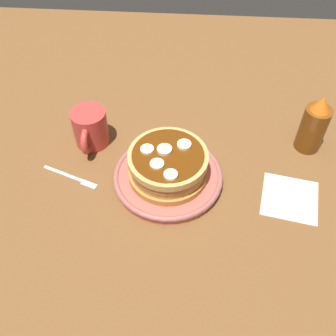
# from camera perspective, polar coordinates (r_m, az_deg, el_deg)

# --- Properties ---
(ground_plane) EXTENTS (1.40, 1.40, 0.03)m
(ground_plane) POSITION_cam_1_polar(r_m,az_deg,el_deg) (0.83, -0.00, -2.42)
(ground_plane) COLOR brown
(plate) EXTENTS (0.23, 0.23, 0.02)m
(plate) POSITION_cam_1_polar(r_m,az_deg,el_deg) (0.81, -0.00, -1.26)
(plate) COLOR #CC594C
(plate) RESTS_ON ground_plane
(pancake_stack) EXTENTS (0.17, 0.16, 0.06)m
(pancake_stack) POSITION_cam_1_polar(r_m,az_deg,el_deg) (0.78, -0.02, 0.38)
(pancake_stack) COLOR #AF7634
(pancake_stack) RESTS_ON plate
(banana_slice_0) EXTENTS (0.03, 0.03, 0.01)m
(banana_slice_0) POSITION_cam_1_polar(r_m,az_deg,el_deg) (0.76, -0.51, 2.65)
(banana_slice_0) COLOR #FBE7B7
(banana_slice_0) RESTS_ON pancake_stack
(banana_slice_1) EXTENTS (0.03, 0.03, 0.01)m
(banana_slice_1) POSITION_cam_1_polar(r_m,az_deg,el_deg) (0.77, 2.36, 3.37)
(banana_slice_1) COLOR #F9F1BA
(banana_slice_1) RESTS_ON pancake_stack
(banana_slice_2) EXTENTS (0.03, 0.03, 0.01)m
(banana_slice_2) POSITION_cam_1_polar(r_m,az_deg,el_deg) (0.74, -1.61, 0.57)
(banana_slice_2) COLOR beige
(banana_slice_2) RESTS_ON pancake_stack
(banana_slice_3) EXTENTS (0.03, 0.03, 0.01)m
(banana_slice_3) POSITION_cam_1_polar(r_m,az_deg,el_deg) (0.72, 0.39, -1.02)
(banana_slice_3) COLOR beige
(banana_slice_3) RESTS_ON pancake_stack
(banana_slice_4) EXTENTS (0.03, 0.03, 0.01)m
(banana_slice_4) POSITION_cam_1_polar(r_m,az_deg,el_deg) (0.77, -3.06, 2.70)
(banana_slice_4) COLOR #F5F1BE
(banana_slice_4) RESTS_ON pancake_stack
(coffee_mug) EXTENTS (0.11, 0.08, 0.09)m
(coffee_mug) POSITION_cam_1_polar(r_m,az_deg,el_deg) (0.88, -11.28, 5.71)
(coffee_mug) COLOR #B23833
(coffee_mug) RESTS_ON ground_plane
(napkin) EXTENTS (0.13, 0.13, 0.00)m
(napkin) POSITION_cam_1_polar(r_m,az_deg,el_deg) (0.83, 17.31, -4.18)
(napkin) COLOR beige
(napkin) RESTS_ON ground_plane
(fork) EXTENTS (0.05, 0.13, 0.01)m
(fork) POSITION_cam_1_polar(r_m,az_deg,el_deg) (0.84, -13.65, -1.44)
(fork) COLOR silver
(fork) RESTS_ON ground_plane
(syrup_bottle) EXTENTS (0.06, 0.06, 0.14)m
(syrup_bottle) POSITION_cam_1_polar(r_m,az_deg,el_deg) (0.90, 20.44, 5.80)
(syrup_bottle) COLOR brown
(syrup_bottle) RESTS_ON ground_plane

